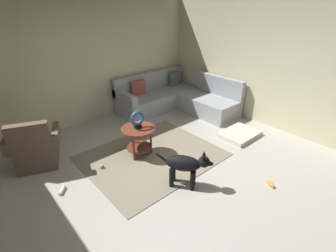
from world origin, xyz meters
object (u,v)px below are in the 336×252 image
object	(u,v)px
sectional_couch	(176,99)
dog	(186,165)
side_table	(138,134)
armchair	(35,149)
dog_toy_rope	(62,190)
torus_sculpture	(137,119)
dog_bed_mat	(239,134)
dog_toy_ball	(102,167)
dog_toy_bone	(270,184)

from	to	relation	value
sectional_couch	dog	xyz separation A→B (m)	(-1.95, -2.29, 0.09)
side_table	armchair	bearing A→B (deg)	150.29
armchair	dog	bearing A→B (deg)	-32.06
side_table	dog_toy_rope	size ratio (longest dim) A/B	3.25
armchair	torus_sculpture	size ratio (longest dim) A/B	2.96
armchair	dog_bed_mat	world-z (taller)	armchair
dog_toy_ball	dog_toy_bone	world-z (taller)	dog_toy_ball
armchair	dog_bed_mat	size ratio (longest dim) A/B	1.20
torus_sculpture	dog_toy_rope	world-z (taller)	torus_sculpture
dog	dog_toy_rope	bearing A→B (deg)	-72.80
dog_bed_mat	dog	world-z (taller)	dog
dog_toy_ball	sectional_couch	bearing A→B (deg)	21.40
side_table	dog_toy_bone	world-z (taller)	side_table
torus_sculpture	dog	bearing A→B (deg)	-89.55
armchair	side_table	distance (m)	1.71
dog_bed_mat	side_table	bearing A→B (deg)	157.11
side_table	dog_toy_ball	world-z (taller)	side_table
sectional_couch	dog_toy_bone	distance (m)	3.31
armchair	dog_toy_ball	bearing A→B (deg)	-24.84
dog_bed_mat	armchair	bearing A→B (deg)	154.07
torus_sculpture	dog_toy_rope	distance (m)	1.60
sectional_couch	dog_toy_ball	bearing A→B (deg)	-158.60
dog_toy_rope	dog_bed_mat	bearing A→B (deg)	-12.56
dog_bed_mat	dog_toy_rope	xyz separation A→B (m)	(-3.40, 0.76, -0.02)
armchair	dog_toy_ball	xyz separation A→B (m)	(0.75, -0.79, -0.29)
dog	dog_toy_ball	world-z (taller)	dog
armchair	side_table	world-z (taller)	armchair
armchair	torus_sculpture	distance (m)	1.75
sectional_couch	dog_toy_rope	distance (m)	3.62
dog_toy_ball	dog_toy_rope	bearing A→B (deg)	-169.81
torus_sculpture	dog_toy_bone	xyz separation A→B (m)	(0.98, -2.03, -0.68)
side_table	dog_toy_ball	bearing A→B (deg)	175.38
dog	dog_toy_bone	world-z (taller)	dog
armchair	dog_toy_bone	size ratio (longest dim) A/B	5.36
side_table	dog	world-z (taller)	dog
dog	torus_sculpture	bearing A→B (deg)	-125.14
torus_sculpture	dog_toy_rope	size ratio (longest dim) A/B	1.77
side_table	dog_toy_bone	xyz separation A→B (m)	(0.98, -2.03, -0.39)
torus_sculpture	sectional_couch	bearing A→B (deg)	29.59
sectional_couch	dog_toy_rope	size ratio (longest dim) A/B	12.20
dog_bed_mat	dog_toy_ball	world-z (taller)	dog_bed_mat
side_table	dog_toy_ball	xyz separation A→B (m)	(-0.73, 0.06, -0.38)
torus_sculpture	dog_bed_mat	bearing A→B (deg)	-22.89
dog_bed_mat	dog_toy_ball	bearing A→B (deg)	161.77
torus_sculpture	dog	world-z (taller)	torus_sculpture
sectional_couch	armchair	bearing A→B (deg)	-175.56
side_table	dog_toy_rope	bearing A→B (deg)	-177.27
sectional_couch	dog_toy_bone	world-z (taller)	sectional_couch
armchair	dog_toy_rope	distance (m)	0.96
dog	dog_toy_ball	distance (m)	1.48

